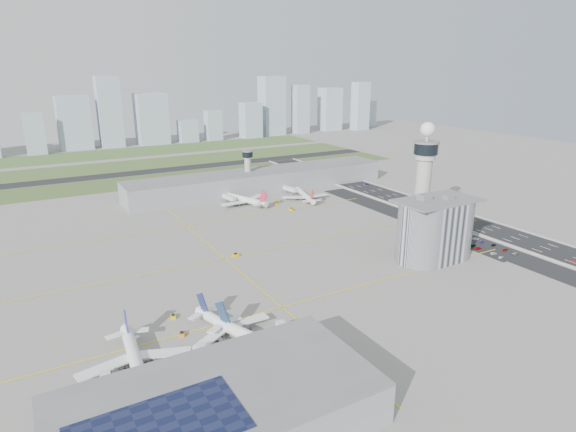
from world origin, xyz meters
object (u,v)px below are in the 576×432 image
tug_1 (173,316)px  car_lot_11 (461,233)px  car_hw_1 (433,210)px  jet_bridge_near_1 (208,374)px  car_lot_1 (494,253)px  tug_0 (182,334)px  tug_2 (225,328)px  car_lot_10 (476,239)px  car_lot_2 (478,248)px  car_hw_2 (367,184)px  airplane_far_b (305,192)px  car_lot_7 (505,250)px  secondary_tower (248,167)px  car_lot_4 (458,240)px  jet_bridge_near_0 (106,407)px  car_lot_0 (501,257)px  airplane_far_a (243,195)px  car_lot_3 (473,245)px  tug_5 (291,209)px  car_lot_8 (494,245)px  tug_3 (235,255)px  control_tower (424,175)px  airplane_near_b (232,324)px  car_hw_0 (573,261)px  car_lot_5 (454,238)px  jet_bridge_far_0 (224,197)px  car_lot_9 (481,242)px  car_lot_6 (516,253)px  car_hw_4 (312,173)px  tug_4 (277,203)px  airplane_near_a (135,354)px  jet_bridge_far_1 (284,189)px  admin_building (435,229)px

tug_1 → car_lot_11: 174.23m
car_hw_1 → jet_bridge_near_1: bearing=-147.4°
tug_1 → car_lot_1: 164.67m
tug_0 → tug_2: size_ratio=0.82×
tug_1 → car_lot_10: bearing=-164.4°
car_lot_2 → car_hw_2: car_lot_2 is taller
car_lot_1 → airplane_far_b: bearing=17.5°
tug_2 → car_lot_7: 159.77m
secondary_tower → car_lot_4: (53.10, -161.12, -18.14)m
tug_0 → car_hw_2: bearing=-122.6°
jet_bridge_near_0 → car_lot_0: size_ratio=4.04×
airplane_far_a → car_lot_3: 157.20m
car_lot_1 → car_lot_3: car_lot_1 is taller
car_lot_10 → car_lot_11: size_ratio=1.00×
tug_5 → car_lot_8: 128.55m
airplane_far_a → tug_3: 99.37m
control_tower → airplane_near_b: control_tower is taller
car_hw_1 → car_hw_0: bearing=-88.3°
secondary_tower → car_hw_2: size_ratio=7.32×
tug_0 → tug_1: (1.12, 14.17, -0.01)m
jet_bridge_near_0 → jet_bridge_near_1: size_ratio=1.00×
tug_2 → car_lot_3: 151.06m
car_lot_4 → car_lot_5: car_lot_4 is taller
jet_bridge_far_0 → tug_3: bearing=-29.4°
tug_5 → car_lot_8: tug_5 is taller
airplane_far_a → jet_bridge_far_0: airplane_far_a is taller
car_lot_9 → car_lot_4: bearing=41.5°
car_lot_8 → car_hw_0: car_lot_8 is taller
tug_0 → car_lot_6: 175.30m
jet_bridge_far_0 → car_hw_2: 121.75m
car_lot_3 → car_hw_4: car_hw_4 is taller
tug_4 → car_hw_4: (76.81, 73.97, -0.30)m
jet_bridge_far_0 → car_hw_2: (121.12, -12.09, -2.24)m
airplane_near_a → car_lot_6: (194.21, 4.25, -5.40)m
secondary_tower → car_lot_2: 183.59m
jet_bridge_far_1 → car_lot_8: bearing=4.8°
control_tower → airplane_far_b: bearing=99.7°
control_tower → airplane_near_a: control_tower is taller
car_lot_4 → car_lot_8: bearing=-142.5°
jet_bridge_far_1 → airplane_near_a: bearing=-51.0°
admin_building → car_lot_7: (40.98, -11.76, -14.76)m
tug_5 → car_hw_2: size_ratio=0.73×
car_lot_4 → car_lot_2: bearing=178.4°
car_lot_5 → car_lot_7: 28.10m
car_lot_0 → car_lot_9: (10.02, 20.17, 0.05)m
car_lot_1 → car_hw_4: (25.06, 214.38, -0.00)m
admin_building → car_lot_5: 38.12m
tug_0 → car_hw_2: (204.96, 150.85, -0.20)m
car_lot_6 → tug_2: bearing=79.9°
airplane_far_b → car_lot_0: size_ratio=11.70×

